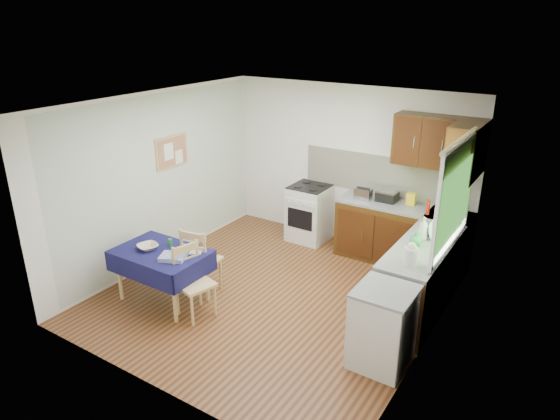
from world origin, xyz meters
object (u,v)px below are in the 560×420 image
Objects in this scene: chair_near at (193,279)px; dining_table at (161,259)px; dish_rack at (434,233)px; chair_far at (200,259)px; toaster at (363,194)px; sandwich_press at (387,196)px; kettle at (411,255)px.

dining_table is at bearing 101.51° from chair_near.
dining_table is 2.50× the size of dish_rack.
toaster is (1.28, 2.21, 0.48)m from chair_far.
sandwich_press is 2.01m from kettle.
dining_table is 1.22× the size of chair_far.
kettle reaches higher than chair_far.
kettle is at bearing -50.88° from toaster.
chair_near is at bearing 111.80° from chair_far.
dining_table is 3.43m from dish_rack.
chair_near is 1.97× the size of dish_rack.
dish_rack is at bearing -159.05° from chair_far.
chair_far is 2.06× the size of dish_rack.
dining_table is 3.04m from kettle.
sandwich_press is at bearing 151.01° from dish_rack.
chair_far is 3.55× the size of kettle.
chair_far is 3.94× the size of toaster.
chair_far is 2.87m from sandwich_press.
dish_rack is at bearing -36.24° from sandwich_press.
dish_rack is (2.85, 1.87, 0.33)m from dining_table.
dish_rack is at bearing 90.40° from kettle.
chair_near is 3.76× the size of toaster.
dish_rack is at bearing 18.09° from dining_table.
kettle reaches higher than chair_near.
chair_far is at bearing 46.38° from chair_near.
dining_table is 3.05m from toaster.
dish_rack reaches higher than sandwich_press.
toaster is 0.90× the size of kettle.
dining_table is 1.27× the size of chair_near.
chair_near is 3.10m from sandwich_press.
toaster is at bearing -129.31° from chair_far.
toaster is at bearing 163.20° from dish_rack.
kettle is (1.28, -1.64, 0.03)m from toaster.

